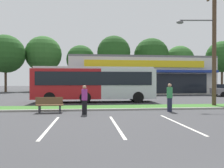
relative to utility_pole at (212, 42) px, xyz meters
The scene contains 19 objects.
grass_median 7.95m from the utility_pole, behind, with size 56.00×2.20×0.12m, color #386B28.
curb_lip 8.07m from the utility_pole, 167.46° to the right, with size 56.00×0.24×0.12m, color #99968C.
parking_stripe_0 13.47m from the utility_pole, 149.96° to the right, with size 0.12×4.80×0.01m, color silver.
parking_stripe_1 11.44m from the utility_pole, 141.75° to the right, with size 0.12×4.80×0.01m, color silver.
parking_stripe_2 9.54m from the utility_pole, 130.10° to the right, with size 0.12×4.80×0.01m, color silver.
storefront_building 21.25m from the utility_pole, 92.45° to the left, with size 22.43×12.00×5.88m.
tree_far_left 38.76m from the utility_pole, 130.92° to the left, with size 7.42×7.42×11.12m.
tree_left 37.68m from the utility_pole, 119.99° to the left, with size 7.64×7.64×11.70m.
tree_mid_left 34.67m from the utility_pole, 108.40° to the left, with size 6.22×6.22×9.96m.
tree_mid 29.95m from the utility_pole, 97.78° to the left, with size 6.86×6.86×11.47m.
tree_mid_right 31.37m from the utility_pole, 82.01° to the left, with size 7.55×7.55×11.42m.
tree_right 33.30m from the utility_pole, 70.78° to the left, with size 6.32×6.32×9.98m.
tree_far_right 34.50m from the utility_pole, 56.13° to the left, with size 6.65×6.65×10.67m.
utility_pole is the anchor object (origin of this frame).
city_bus 10.47m from the utility_pole, 150.66° to the left, with size 11.18×2.72×3.25m.
bus_stop_bench 12.60m from the utility_pole, behind, with size 1.60×0.45×0.95m.
car_0 15.35m from the utility_pole, 129.08° to the left, with size 4.44×1.95×1.44m.
pedestrian_near_bench 10.77m from the utility_pole, 162.52° to the right, with size 0.34×0.34×1.67m.
pedestrian_mid 6.25m from the utility_pole, 150.90° to the right, with size 0.36×0.36×1.77m.
Camera 1 is at (-2.98, -1.52, 1.83)m, focal length 35.33 mm.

